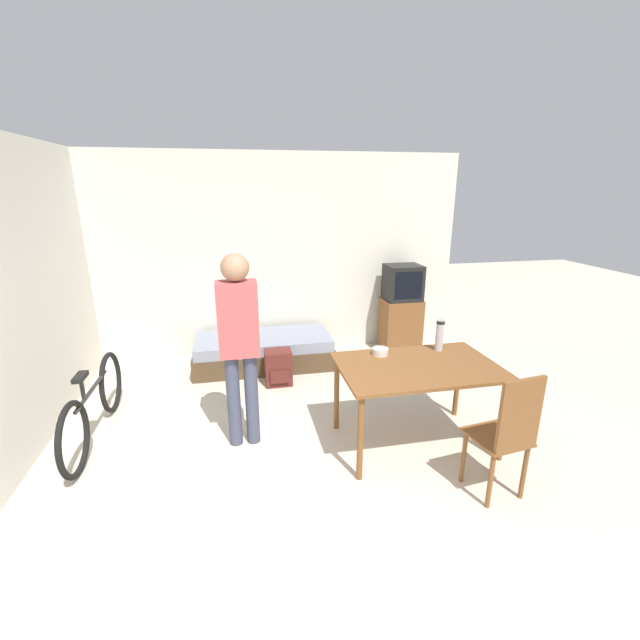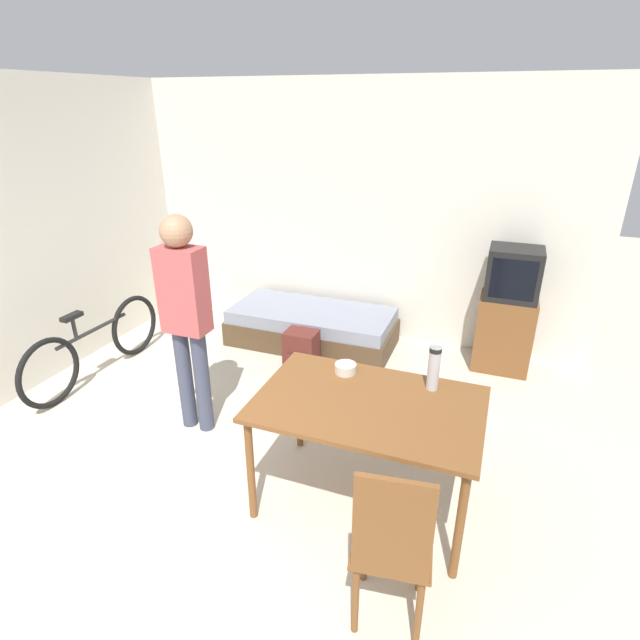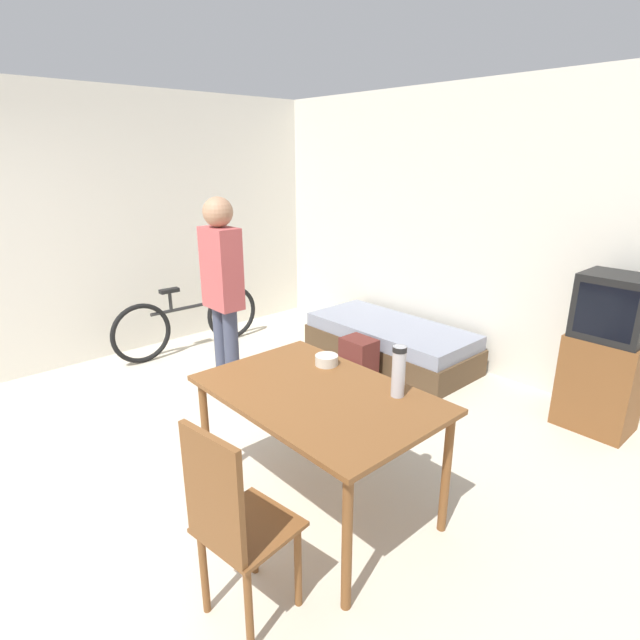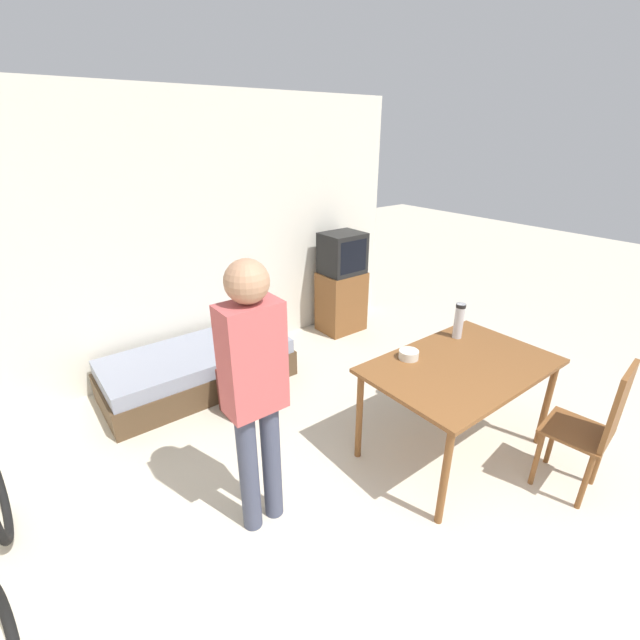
% 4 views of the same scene
% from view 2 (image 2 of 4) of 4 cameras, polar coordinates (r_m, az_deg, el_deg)
% --- Properties ---
extents(ground_plane, '(20.00, 20.00, 0.00)m').
position_cam_2_polar(ground_plane, '(3.24, -25.16, -28.98)').
color(ground_plane, beige).
extents(wall_back, '(5.41, 0.06, 2.70)m').
position_cam_2_polar(wall_back, '(5.53, 2.04, 12.12)').
color(wall_back, silver).
rests_on(wall_back, ground_plane).
extents(wall_left, '(0.06, 4.93, 2.70)m').
position_cam_2_polar(wall_left, '(5.18, -30.48, 8.06)').
color(wall_left, silver).
rests_on(wall_left, ground_plane).
extents(daybed, '(1.78, 0.81, 0.40)m').
position_cam_2_polar(daybed, '(5.46, -0.93, -0.76)').
color(daybed, '#4C3823').
rests_on(daybed, ground_plane).
extents(tv, '(0.53, 0.41, 1.23)m').
position_cam_2_polar(tv, '(5.13, 20.62, 0.89)').
color(tv, brown).
rests_on(tv, ground_plane).
extents(dining_table, '(1.38, 0.90, 0.78)m').
position_cam_2_polar(dining_table, '(3.15, 5.52, -10.52)').
color(dining_table, brown).
rests_on(dining_table, ground_plane).
extents(wooden_chair, '(0.43, 0.43, 1.02)m').
position_cam_2_polar(wooden_chair, '(2.58, 8.23, -24.06)').
color(wooden_chair, brown).
rests_on(wooden_chair, ground_plane).
extents(bicycle, '(0.09, 1.70, 0.73)m').
position_cam_2_polar(bicycle, '(5.21, -24.27, -2.72)').
color(bicycle, black).
rests_on(bicycle, ground_plane).
extents(person_standing, '(0.34, 0.23, 1.75)m').
position_cam_2_polar(person_standing, '(3.85, -15.12, 1.04)').
color(person_standing, '#3D4256').
rests_on(person_standing, ground_plane).
extents(thermos_flask, '(0.08, 0.08, 0.29)m').
position_cam_2_polar(thermos_flask, '(3.23, 12.90, -5.20)').
color(thermos_flask, '#B7B7BC').
rests_on(thermos_flask, dining_table).
extents(mate_bowl, '(0.15, 0.15, 0.06)m').
position_cam_2_polar(mate_bowl, '(3.39, 2.94, -5.53)').
color(mate_bowl, beige).
rests_on(mate_bowl, dining_table).
extents(backpack, '(0.31, 0.27, 0.42)m').
position_cam_2_polar(backpack, '(4.91, -2.16, -3.62)').
color(backpack, '#56231E').
rests_on(backpack, ground_plane).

